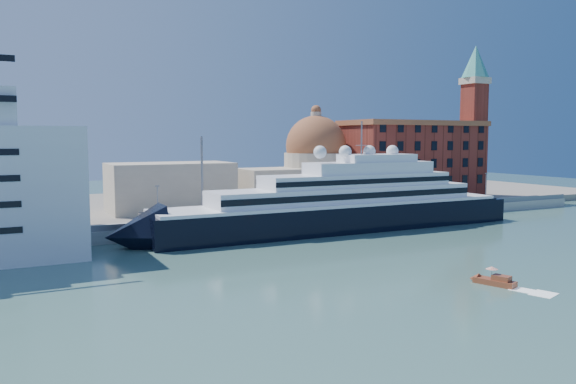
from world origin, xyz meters
TOP-DOWN VIEW (x-y plane):
  - ground at (0.00, 0.00)m, footprint 400.00×400.00m
  - quay at (0.00, 34.00)m, footprint 180.00×10.00m
  - land at (0.00, 75.00)m, footprint 260.00×72.00m
  - quay_fence at (0.00, 29.50)m, footprint 180.00×0.10m
  - superyacht at (4.55, 23.00)m, footprint 93.26×12.93m
  - service_barge at (-53.45, 19.16)m, footprint 11.17×5.37m
  - water_taxi at (2.16, -26.00)m, footprint 3.53×5.89m
  - warehouse at (52.00, 52.00)m, footprint 43.00×19.00m
  - campanile at (76.00, 52.00)m, footprint 8.40×8.40m
  - church at (6.39, 57.72)m, footprint 66.00×18.00m
  - lamp_posts at (-12.67, 32.27)m, footprint 120.80×2.40m

SIDE VIEW (x-z plane):
  - ground at x=0.00m, z-range 0.00..0.00m
  - water_taxi at x=2.16m, z-range -0.69..1.97m
  - service_barge at x=-53.45m, z-range -0.51..1.90m
  - land at x=0.00m, z-range 0.00..2.00m
  - quay at x=0.00m, z-range 0.00..2.50m
  - quay_fence at x=0.00m, z-range 2.50..3.70m
  - superyacht at x=4.55m, z-range -9.13..18.75m
  - lamp_posts at x=-12.67m, z-range 0.84..18.84m
  - church at x=6.39m, z-range -1.84..23.66m
  - warehouse at x=52.00m, z-range 2.16..25.41m
  - campanile at x=76.00m, z-range 5.26..52.26m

